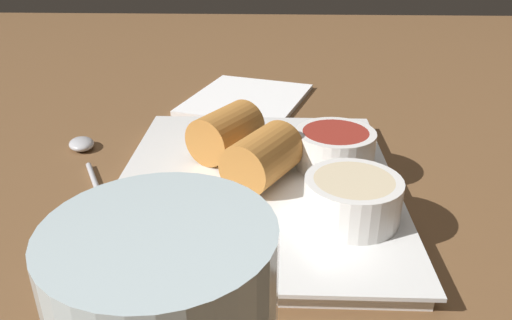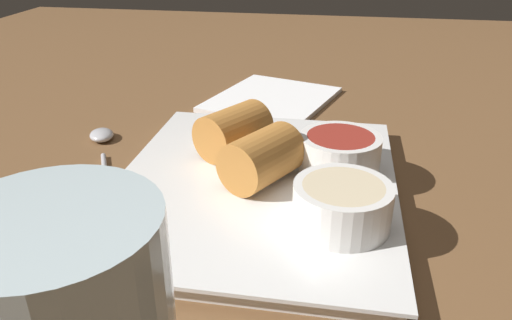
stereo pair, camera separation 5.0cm
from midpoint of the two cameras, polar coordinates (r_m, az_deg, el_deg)
table_surface at (r=41.47cm, az=-7.70°, el=-7.01°), size 180.00×140.00×2.00cm
serving_plate at (r=42.51cm, az=-3.37°, el=-3.14°), size 28.67×23.31×1.50cm
roll_front_left at (r=41.00cm, az=-2.43°, el=0.37°), size 7.70×6.99×4.42cm
roll_front_right at (r=46.11cm, az=-6.30°, el=3.26°), size 7.71×7.07×4.42cm
dipping_bowl_near at (r=43.90cm, az=5.78°, el=1.41°), size 7.04×7.04×3.21cm
dipping_bowl_far at (r=36.20cm, az=7.11°, el=-4.39°), size 7.04×7.04×3.21cm
spoon at (r=52.73cm, az=-21.62°, el=0.68°), size 15.37×8.79×1.11cm
napkin at (r=64.58cm, az=-3.30°, el=6.91°), size 19.21×17.66×0.60cm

